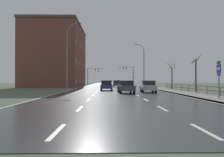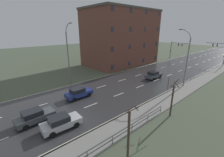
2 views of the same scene
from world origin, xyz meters
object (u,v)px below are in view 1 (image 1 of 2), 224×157
object	(u,v)px
car_far_left	(107,85)
brick_building	(57,56)
street_lamp_midground	(143,66)
traffic_signal_left	(92,73)
traffic_signal_right	(130,72)
car_near_right	(117,84)
car_distant	(126,87)
highway_sign	(219,75)
car_far_right	(148,86)
street_lamp_left_bank	(68,57)

from	to	relation	value
car_far_left	brick_building	size ratio (longest dim) A/B	0.20
street_lamp_midground	traffic_signal_left	bearing A→B (deg)	120.25
traffic_signal_right	car_near_right	distance (m)	25.54
street_lamp_midground	brick_building	size ratio (longest dim) A/B	0.48
street_lamp_midground	car_far_left	size ratio (longest dim) A/B	2.46
car_distant	traffic_signal_right	bearing A→B (deg)	80.76
highway_sign	car_far_right	world-z (taller)	highway_sign
traffic_signal_left	street_lamp_left_bank	bearing A→B (deg)	-91.57
traffic_signal_left	street_lamp_midground	bearing A→B (deg)	-59.75
street_lamp_left_bank	car_distant	distance (m)	13.46
car_far_left	car_distant	bearing A→B (deg)	-70.32
street_lamp_midground	car_distant	size ratio (longest dim) A/B	2.41
car_distant	car_far_left	size ratio (longest dim) A/B	1.02
traffic_signal_right	brick_building	distance (m)	28.58
car_near_right	street_lamp_midground	bearing A→B (deg)	0.30
car_distant	car_far_left	world-z (taller)	same
traffic_signal_right	car_near_right	world-z (taller)	traffic_signal_right
highway_sign	traffic_signal_right	bearing A→B (deg)	91.79
brick_building	highway_sign	bearing A→B (deg)	-59.52
car_far_right	brick_building	bearing A→B (deg)	127.28
car_far_left	brick_building	xyz separation A→B (m)	(-13.01, 21.95, 6.90)
traffic_signal_right	car_far_right	world-z (taller)	traffic_signal_right
traffic_signal_right	traffic_signal_left	distance (m)	13.03
car_near_right	brick_building	world-z (taller)	brick_building
car_distant	car_far_right	size ratio (longest dim) A/B	1.00
car_distant	brick_building	world-z (taller)	brick_building
traffic_signal_left	brick_building	distance (m)	20.43
car_near_right	car_far_left	xyz separation A→B (m)	(-2.25, -16.73, 0.00)
street_lamp_midground	car_distant	world-z (taller)	street_lamp_midground
street_lamp_midground	car_far_left	xyz separation A→B (m)	(-8.50, -16.77, -4.17)
car_far_right	brick_building	distance (m)	33.68
street_lamp_left_bank	traffic_signal_right	bearing A→B (deg)	70.42
street_lamp_left_bank	car_distant	bearing A→B (deg)	-45.12
car_near_right	car_far_left	bearing A→B (deg)	-97.67
street_lamp_left_bank	street_lamp_midground	bearing A→B (deg)	44.83
street_lamp_left_bank	brick_building	xyz separation A→B (m)	(-6.58, 20.02, 2.24)
street_lamp_midground	traffic_signal_right	xyz separation A→B (m)	(-0.87, 24.67, -0.55)
traffic_signal_right	brick_building	xyz separation A→B (m)	(-20.64, -19.49, 3.28)
highway_sign	car_far_left	distance (m)	18.76
brick_building	car_far_left	bearing A→B (deg)	-59.34
car_far_left	car_near_right	bearing A→B (deg)	82.57
car_far_left	highway_sign	bearing A→B (deg)	-59.56
street_lamp_midground	traffic_signal_left	world-z (taller)	street_lamp_midground
traffic_signal_left	car_far_left	distance (m)	41.03
street_lamp_midground	brick_building	distance (m)	22.29
traffic_signal_left	brick_building	world-z (taller)	brick_building
car_far_right	brick_building	xyz separation A→B (m)	(-18.57, 27.23, 6.90)
street_lamp_midground	car_far_left	distance (m)	19.25
street_lamp_left_bank	car_distant	xyz separation A→B (m)	(8.91, -8.95, -4.65)
street_lamp_midground	car_far_left	world-z (taller)	street_lamp_midground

